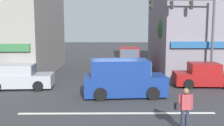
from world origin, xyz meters
TOP-DOWN VIEW (x-y plane):
  - ground_plane at (0.00, 0.00)m, footprint 120.00×120.00m
  - lane_marking_stripe at (0.00, -3.50)m, footprint 9.00×0.24m
  - building_right_corner at (10.41, 9.99)m, footprint 12.67×9.76m
  - street_tree at (5.49, 7.65)m, footprint 3.33×3.33m
  - utility_pole_near_left at (-7.50, 5.21)m, footprint 1.40×0.22m
  - traffic_light_mast at (6.06, 4.47)m, footprint 4.89×0.29m
  - van_crossing_leftbound at (0.44, -0.43)m, footprint 4.71×2.28m
  - van_crossing_center at (1.52, 9.38)m, footprint 2.22×4.69m
  - sedan_parked_curbside at (-6.08, 1.61)m, footprint 4.18×2.03m
  - sedan_approaching_near at (6.05, 2.11)m, footprint 4.19×2.06m
  - pedestrian_foreground_with_bag at (2.46, -5.65)m, footprint 0.68×0.29m

SIDE VIEW (x-z plane):
  - ground_plane at x=0.00m, z-range 0.00..0.00m
  - lane_marking_stripe at x=0.00m, z-range 0.00..0.01m
  - sedan_parked_curbside at x=-6.08m, z-range -0.08..1.50m
  - sedan_approaching_near at x=6.05m, z-range -0.08..1.50m
  - pedestrian_foreground_with_bag at x=2.46m, z-range 0.12..1.79m
  - van_crossing_leftbound at x=0.44m, z-range -0.05..2.06m
  - van_crossing_center at x=1.52m, z-range -0.05..2.06m
  - street_tree at x=5.49m, z-range 1.05..6.50m
  - utility_pole_near_left at x=-7.50m, z-range 0.15..8.24m
  - traffic_light_mast at x=6.06m, z-range 1.20..7.40m
  - building_right_corner at x=10.41m, z-range 0.00..9.57m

